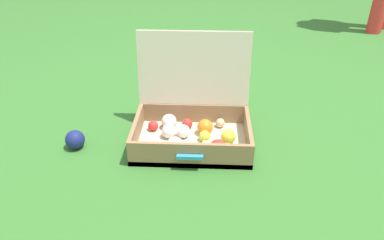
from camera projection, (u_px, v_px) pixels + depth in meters
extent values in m
plane|color=#336B28|center=(208.00, 147.00, 1.70)|extent=(16.00, 16.00, 0.00)
cube|color=beige|center=(192.00, 142.00, 1.71)|extent=(0.53, 0.35, 0.03)
cube|color=olive|center=(137.00, 132.00, 1.69)|extent=(0.02, 0.35, 0.12)
cube|color=olive|center=(248.00, 135.00, 1.67)|extent=(0.02, 0.35, 0.12)
cube|color=olive|center=(190.00, 156.00, 1.54)|extent=(0.49, 0.02, 0.12)
cube|color=olive|center=(194.00, 115.00, 1.83)|extent=(0.49, 0.02, 0.12)
cube|color=beige|center=(194.00, 69.00, 1.73)|extent=(0.53, 0.06, 0.35)
cube|color=teal|center=(190.00, 157.00, 1.52)|extent=(0.11, 0.02, 0.02)
sphere|color=red|center=(153.00, 126.00, 1.76)|extent=(0.05, 0.05, 0.05)
sphere|color=purple|center=(153.00, 148.00, 1.60)|extent=(0.06, 0.06, 0.06)
sphere|color=#CCDB38|center=(205.00, 136.00, 1.68)|extent=(0.05, 0.05, 0.05)
sphere|color=white|center=(169.00, 131.00, 1.71)|extent=(0.07, 0.07, 0.07)
sphere|color=red|center=(218.00, 148.00, 1.59)|extent=(0.07, 0.07, 0.07)
sphere|color=white|center=(183.00, 131.00, 1.71)|extent=(0.06, 0.06, 0.06)
sphere|color=orange|center=(205.00, 127.00, 1.73)|extent=(0.07, 0.07, 0.07)
sphere|color=white|center=(175.00, 145.00, 1.60)|extent=(0.07, 0.07, 0.07)
sphere|color=#D1B784|center=(220.00, 123.00, 1.79)|extent=(0.04, 0.04, 0.04)
sphere|color=#CCDB38|center=(228.00, 136.00, 1.67)|extent=(0.07, 0.07, 0.07)
sphere|color=white|center=(169.00, 121.00, 1.77)|extent=(0.07, 0.07, 0.07)
sphere|color=#D1B784|center=(206.00, 146.00, 1.63)|extent=(0.05, 0.05, 0.05)
sphere|color=red|center=(187.00, 124.00, 1.78)|extent=(0.05, 0.05, 0.05)
sphere|color=navy|center=(75.00, 140.00, 1.67)|extent=(0.09, 0.09, 0.09)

